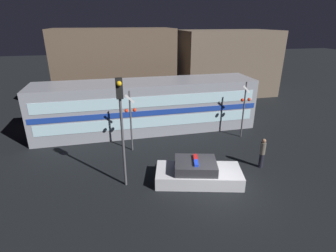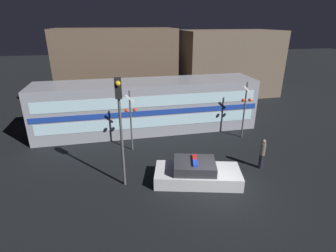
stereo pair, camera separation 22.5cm
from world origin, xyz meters
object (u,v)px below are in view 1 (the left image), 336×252
object	(u,v)px
police_car	(198,173)
train	(147,106)
crossing_signal_near	(244,106)
pedestrian	(262,153)
traffic_light_corner	(121,113)

from	to	relation	value
police_car	train	bearing A→B (deg)	115.42
police_car	crossing_signal_near	size ratio (longest dim) A/B	1.18
pedestrian	traffic_light_corner	size ratio (longest dim) A/B	0.32
pedestrian	traffic_light_corner	distance (m)	8.08
traffic_light_corner	pedestrian	bearing A→B (deg)	0.26
police_car	traffic_light_corner	bearing A→B (deg)	-173.04
police_car	traffic_light_corner	world-z (taller)	traffic_light_corner
train	crossing_signal_near	distance (m)	6.91
train	traffic_light_corner	distance (m)	7.58
police_car	crossing_signal_near	world-z (taller)	crossing_signal_near
police_car	pedestrian	xyz separation A→B (m)	(3.91, 0.52, 0.42)
train	traffic_light_corner	size ratio (longest dim) A/B	2.94
pedestrian	crossing_signal_near	size ratio (longest dim) A/B	0.44
train	pedestrian	bearing A→B (deg)	-52.44
traffic_light_corner	train	bearing A→B (deg)	72.57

